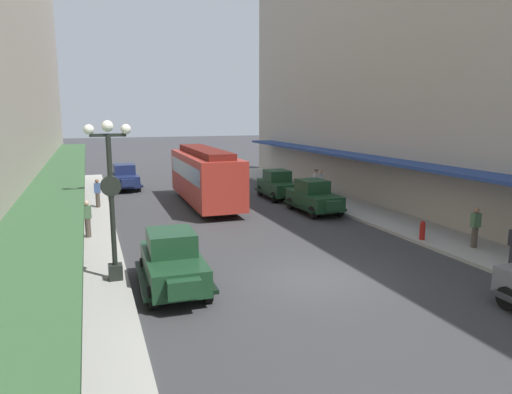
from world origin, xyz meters
The scene contains 15 objects.
ground_plane centered at (0.00, 0.00, 0.00)m, with size 200.00×200.00×0.00m, color #38383A.
sidewalk_left centered at (-7.50, 0.00, 0.07)m, with size 3.00×60.00×0.15m, color #A8A59E.
sidewalk_right centered at (7.50, 0.00, 0.07)m, with size 3.00×60.00×0.15m, color #A8A59E.
parked_car_1 centered at (4.62, 14.50, 0.94)m, with size 2.25×4.30×1.84m.
parked_car_2 centered at (-4.70, 0.76, 0.94)m, with size 2.24×4.30×1.84m.
parked_car_3 centered at (4.77, 9.62, 0.94)m, with size 2.22×4.29×1.84m.
parked_car_4 centered at (-4.60, 21.62, 0.94)m, with size 2.23×4.29×1.84m.
streetcar centered at (-0.47, 13.75, 1.90)m, with size 2.67×9.64×3.46m.
lamp_post_with_clock centered at (-6.40, 1.85, 2.99)m, with size 1.42×0.44×5.16m.
fire_hydrant centered at (6.35, 2.44, 0.56)m, with size 0.24×0.24×0.82m.
pedestrian_0 centered at (7.22, 14.14, 1.01)m, with size 0.36×0.28×1.67m.
pedestrian_1 centered at (-7.22, 7.75, 0.99)m, with size 0.36×0.24×1.64m.
pedestrian_2 centered at (7.51, 0.73, 0.99)m, with size 0.36×0.24×1.64m.
pedestrian_3 centered at (7.68, 14.34, 0.99)m, with size 0.36×0.24×1.64m.
pedestrian_4 centered at (-6.65, 14.59, 0.99)m, with size 0.36×0.24×1.64m.
Camera 1 is at (-7.00, -13.37, 5.51)m, focal length 32.55 mm.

